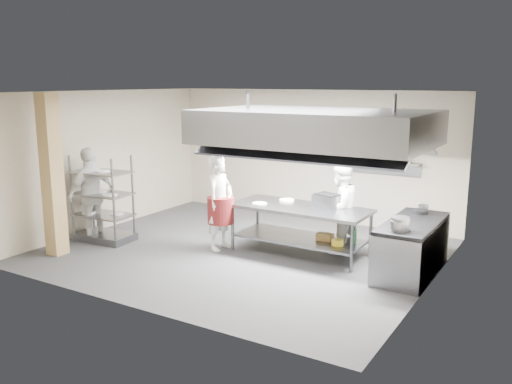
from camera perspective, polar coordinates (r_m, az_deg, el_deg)
The scene contains 23 objects.
floor at distance 10.41m, azimuth -1.51°, elevation -6.27°, with size 7.00×7.00×0.00m, color #363639.
ceiling at distance 9.90m, azimuth -1.61°, elevation 10.48°, with size 7.00×7.00×0.00m, color silver.
wall_back at distance 12.65m, azimuth 5.78°, elevation 3.87°, with size 7.00×7.00×0.00m, color #BDAF96.
wall_left at distance 12.27m, azimuth -15.50°, elevation 3.26°, with size 6.00×6.00×0.00m, color #BDAF96.
wall_right at distance 8.71m, azimuth 18.24°, elevation -0.22°, with size 6.00×6.00×0.00m, color #BDAF96.
column at distance 10.59m, azimuth -20.67°, elevation 1.65°, with size 0.30×0.30×3.00m, color tan.
exhaust_hood at distance 9.66m, azimuth 6.26°, elevation 6.82°, with size 4.00×2.50×0.60m, color gray.
hood_strip_a at distance 10.10m, azimuth 1.57°, elevation 5.27°, with size 1.60×0.12×0.04m, color white.
hood_strip_b at distance 9.36m, azimuth 11.24°, elevation 4.54°, with size 1.60×0.12×0.04m, color white.
wall_shelf at distance 11.85m, azimuth 13.35°, elevation 3.08°, with size 1.50×0.28×0.04m, color gray.
island at distance 10.20m, azimuth 4.65°, elevation -4.02°, with size 2.59×1.08×0.91m, color slate, non-canonical shape.
island_worktop at distance 10.09m, azimuth 4.69°, elevation -1.69°, with size 2.59×1.08×0.06m, color gray.
island_undershelf at distance 10.24m, azimuth 4.63°, elevation -4.85°, with size 2.38×0.97×0.04m, color slate.
pass_rack at distance 11.32m, azimuth -15.86°, elevation -0.65°, with size 1.17×0.68×1.75m, color gray, non-canonical shape.
cooking_range at distance 9.54m, azimuth 16.04°, elevation -5.77°, with size 0.80×2.00×0.84m, color gray.
range_top at distance 9.42m, azimuth 16.20°, elevation -3.16°, with size 0.78×1.96×0.06m, color black.
chef_head at distance 10.36m, azimuth -3.81°, elevation -1.15°, with size 0.66×0.44×1.82m, color white.
chef_line at distance 10.25m, azimuth 8.80°, elevation -1.65°, with size 0.84×0.66×1.74m, color white.
chef_plating at distance 11.39m, azimuth -16.92°, elevation -0.24°, with size 1.12×0.47×1.91m, color silver.
griddle at distance 10.06m, azimuth 7.51°, elevation -0.95°, with size 0.46×0.36×0.23m, color slate.
wicker_basket at distance 10.07m, azimuth 7.27°, elevation -4.69°, with size 0.29×0.20×0.13m, color #9A693D.
stockpot at distance 8.81m, azimuth 14.93°, elevation -3.22°, with size 0.30×0.30×0.21m, color slate.
plate_stack at distance 11.39m, azimuth -15.77°, elevation -2.19°, with size 0.28×0.28×0.05m, color white.
Camera 1 is at (5.33, -8.34, 3.21)m, focal length 38.00 mm.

